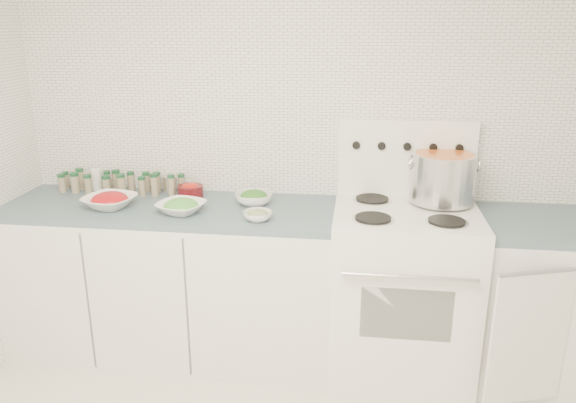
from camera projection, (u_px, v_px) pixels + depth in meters
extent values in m
cube|color=white|center=(322.00, 136.00, 3.22)|extent=(3.50, 0.02, 2.50)
cube|color=white|center=(174.00, 282.00, 3.27)|extent=(1.85, 0.62, 0.86)
cube|color=#495F6D|center=(169.00, 209.00, 3.13)|extent=(1.85, 0.62, 0.03)
cube|color=white|center=(402.00, 292.00, 3.09)|extent=(0.76, 0.65, 0.92)
cube|color=black|center=(406.00, 314.00, 2.77)|extent=(0.45, 0.01, 0.28)
cylinder|color=silver|center=(410.00, 277.00, 2.67)|extent=(0.65, 0.02, 0.02)
cube|color=white|center=(407.00, 212.00, 2.94)|extent=(0.76, 0.65, 0.01)
cube|color=white|center=(406.00, 158.00, 3.15)|extent=(0.76, 0.06, 0.43)
cylinder|color=silver|center=(373.00, 219.00, 2.81)|extent=(0.21, 0.21, 0.01)
cylinder|color=black|center=(373.00, 218.00, 2.81)|extent=(0.18, 0.18, 0.01)
cylinder|color=silver|center=(447.00, 222.00, 2.77)|extent=(0.21, 0.21, 0.01)
cylinder|color=black|center=(447.00, 221.00, 2.76)|extent=(0.18, 0.18, 0.01)
cylinder|color=silver|center=(372.00, 200.00, 3.11)|extent=(0.21, 0.21, 0.01)
cylinder|color=black|center=(372.00, 199.00, 3.11)|extent=(0.18, 0.18, 0.01)
cylinder|color=silver|center=(439.00, 202.00, 3.07)|extent=(0.21, 0.21, 0.01)
cylinder|color=black|center=(439.00, 201.00, 3.07)|extent=(0.18, 0.18, 0.01)
cylinder|color=black|center=(356.00, 145.00, 3.13)|extent=(0.04, 0.02, 0.04)
cylinder|color=black|center=(382.00, 146.00, 3.11)|extent=(0.04, 0.02, 0.04)
cylinder|color=black|center=(407.00, 146.00, 3.10)|extent=(0.04, 0.02, 0.04)
cylinder|color=black|center=(433.00, 147.00, 3.08)|extent=(0.04, 0.02, 0.04)
cylinder|color=black|center=(459.00, 148.00, 3.06)|extent=(0.04, 0.02, 0.04)
cube|color=white|center=(557.00, 304.00, 3.01)|extent=(0.89, 0.62, 0.86)
cube|color=#495F6D|center=(570.00, 226.00, 2.87)|extent=(0.89, 0.62, 0.03)
cube|color=white|center=(529.00, 339.00, 2.69)|extent=(0.39, 0.14, 0.70)
cylinder|color=silver|center=(443.00, 177.00, 3.02)|extent=(0.34, 0.34, 0.26)
cylinder|color=#BF501A|center=(445.00, 156.00, 2.98)|extent=(0.31, 0.31, 0.03)
torus|color=silver|center=(410.00, 162.00, 3.01)|extent=(0.01, 0.08, 0.08)
torus|color=silver|center=(478.00, 164.00, 2.97)|extent=(0.01, 0.08, 0.08)
imported|color=white|center=(110.00, 202.00, 3.08)|extent=(0.33, 0.33, 0.07)
ellipsoid|color=#B30F13|center=(109.00, 199.00, 3.08)|extent=(0.20, 0.20, 0.09)
imported|color=white|center=(181.00, 208.00, 3.00)|extent=(0.31, 0.31, 0.06)
ellipsoid|color=#3C892D|center=(181.00, 205.00, 2.99)|extent=(0.18, 0.18, 0.08)
imported|color=white|center=(254.00, 199.00, 3.14)|extent=(0.28, 0.28, 0.07)
ellipsoid|color=#22621C|center=(254.00, 196.00, 3.13)|extent=(0.15, 0.15, 0.07)
imported|color=white|center=(258.00, 216.00, 2.89)|extent=(0.17, 0.17, 0.05)
ellipsoid|color=#2D5522|center=(258.00, 214.00, 2.89)|extent=(0.11, 0.11, 0.05)
cylinder|color=#510D13|center=(190.00, 192.00, 3.25)|extent=(0.15, 0.15, 0.07)
ellipsoid|color=#B82A0C|center=(190.00, 187.00, 3.24)|extent=(0.11, 0.11, 0.05)
cylinder|color=white|center=(97.00, 179.00, 3.41)|extent=(0.07, 0.07, 0.12)
cylinder|color=#B5AF99|center=(169.00, 184.00, 3.36)|extent=(0.10, 0.10, 0.10)
cylinder|color=gray|center=(66.00, 181.00, 3.44)|extent=(0.04, 0.04, 0.09)
cylinder|color=#134525|center=(65.00, 173.00, 3.42)|extent=(0.04, 0.04, 0.02)
cylinder|color=gray|center=(80.00, 180.00, 3.42)|extent=(0.04, 0.04, 0.11)
cylinder|color=#134525|center=(79.00, 170.00, 3.40)|extent=(0.05, 0.05, 0.02)
cylinder|color=gray|center=(108.00, 182.00, 3.39)|extent=(0.04, 0.04, 0.10)
cylinder|color=#134525|center=(107.00, 172.00, 3.37)|extent=(0.04, 0.04, 0.02)
cylinder|color=gray|center=(117.00, 182.00, 3.40)|extent=(0.05, 0.05, 0.11)
cylinder|color=#134525|center=(116.00, 172.00, 3.38)|extent=(0.05, 0.05, 0.02)
cylinder|color=gray|center=(131.00, 183.00, 3.37)|extent=(0.04, 0.04, 0.10)
cylinder|color=#134525|center=(130.00, 173.00, 3.35)|extent=(0.04, 0.04, 0.02)
cylinder|color=gray|center=(147.00, 183.00, 3.36)|extent=(0.04, 0.04, 0.10)
cylinder|color=#134525|center=(146.00, 174.00, 3.34)|extent=(0.04, 0.04, 0.02)
cylinder|color=gray|center=(182.00, 185.00, 3.35)|extent=(0.04, 0.04, 0.10)
cylinder|color=#134525|center=(181.00, 175.00, 3.33)|extent=(0.04, 0.04, 0.02)
cylinder|color=gray|center=(157.00, 184.00, 3.36)|extent=(0.04, 0.04, 0.11)
cylinder|color=#134525|center=(156.00, 174.00, 3.34)|extent=(0.04, 0.04, 0.02)
cylinder|color=gray|center=(62.00, 185.00, 3.36)|extent=(0.04, 0.04, 0.09)
cylinder|color=#134525|center=(61.00, 176.00, 3.34)|extent=(0.05, 0.05, 0.02)
cylinder|color=gray|center=(75.00, 184.00, 3.34)|extent=(0.05, 0.05, 0.10)
cylinder|color=#134525|center=(74.00, 174.00, 3.32)|extent=(0.05, 0.05, 0.02)
cylinder|color=gray|center=(88.00, 186.00, 3.33)|extent=(0.04, 0.04, 0.10)
cylinder|color=#134525|center=(87.00, 176.00, 3.31)|extent=(0.04, 0.04, 0.02)
cylinder|color=gray|center=(107.00, 186.00, 3.33)|extent=(0.04, 0.04, 0.09)
cylinder|color=#134525|center=(106.00, 177.00, 3.31)|extent=(0.05, 0.05, 0.02)
cylinder|color=gray|center=(121.00, 186.00, 3.30)|extent=(0.05, 0.05, 0.11)
cylinder|color=#134525|center=(120.00, 176.00, 3.28)|extent=(0.05, 0.05, 0.02)
cylinder|color=gray|center=(142.00, 188.00, 3.29)|extent=(0.04, 0.04, 0.10)
cylinder|color=#134525|center=(141.00, 178.00, 3.27)|extent=(0.04, 0.04, 0.02)
cylinder|color=gray|center=(155.00, 186.00, 3.28)|extent=(0.04, 0.04, 0.12)
cylinder|color=#134525|center=(154.00, 175.00, 3.26)|extent=(0.05, 0.05, 0.02)
cylinder|color=gray|center=(172.00, 188.00, 3.25)|extent=(0.04, 0.04, 0.12)
cylinder|color=#134525|center=(171.00, 176.00, 3.23)|extent=(0.04, 0.04, 0.02)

